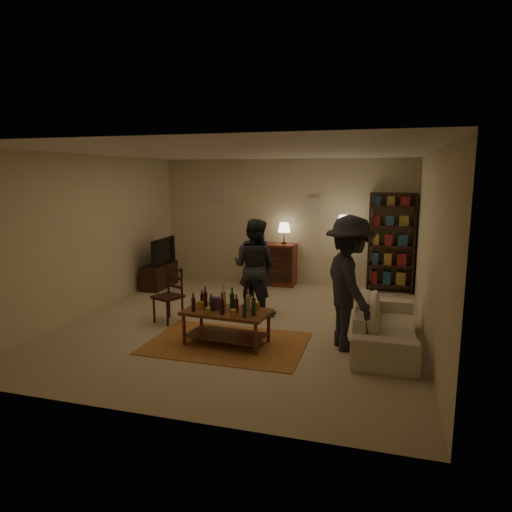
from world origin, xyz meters
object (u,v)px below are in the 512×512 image
at_px(dresser, 273,263).
at_px(dining_chair, 170,293).
at_px(tv_stand, 159,269).
at_px(person_left, 255,268).
at_px(coffee_table, 226,315).
at_px(bookshelf, 391,242).
at_px(sofa, 386,325).
at_px(person_by_sofa, 349,283).
at_px(person_right, 255,267).
at_px(floor_lamp, 345,228).

bearing_deg(dresser, dining_chair, -108.32).
bearing_deg(tv_stand, person_left, -25.90).
distance_m(coffee_table, bookshelf, 4.36).
relative_size(dining_chair, tv_stand, 0.86).
distance_m(coffee_table, dining_chair, 1.40).
distance_m(tv_stand, sofa, 5.14).
bearing_deg(person_by_sofa, dresser, 5.29).
distance_m(dining_chair, sofa, 3.38).
bearing_deg(dining_chair, person_right, 54.32).
height_order(dining_chair, tv_stand, tv_stand).
distance_m(dresser, bookshelf, 2.50).
bearing_deg(person_by_sofa, person_right, 30.74).
xyz_separation_m(dresser, person_by_sofa, (1.89, -3.35, 0.44)).
bearing_deg(floor_lamp, sofa, -73.18).
height_order(coffee_table, sofa, coffee_table).
bearing_deg(bookshelf, dining_chair, -138.56).
relative_size(bookshelf, person_right, 1.23).
bearing_deg(tv_stand, dining_chair, -57.86).
bearing_deg(person_left, person_by_sofa, 135.73).
distance_m(bookshelf, sofa, 3.26).
height_order(dining_chair, person_right, person_right).
bearing_deg(sofa, dresser, 37.54).
xyz_separation_m(dresser, person_right, (0.22, -2.17, 0.35)).
relative_size(dresser, floor_lamp, 0.86).
bearing_deg(person_by_sofa, sofa, -88.97).
distance_m(tv_stand, person_by_sofa, 4.84).
relative_size(sofa, person_left, 1.31).
distance_m(sofa, person_right, 2.42).
bearing_deg(coffee_table, tv_stand, 132.30).
height_order(coffee_table, person_by_sofa, person_by_sofa).
distance_m(dining_chair, floor_lamp, 3.74).
bearing_deg(bookshelf, person_by_sofa, -99.08).
xyz_separation_m(sofa, person_by_sofa, (-0.50, -0.24, 0.61)).
relative_size(person_left, person_right, 0.96).
bearing_deg(tv_stand, floor_lamp, 8.99).
bearing_deg(dresser, bookshelf, 1.57).
relative_size(tv_stand, sofa, 0.51).
xyz_separation_m(bookshelf, floor_lamp, (-0.89, -0.38, 0.29)).
xyz_separation_m(person_left, person_by_sofa, (1.68, -1.24, 0.12)).
bearing_deg(dining_chair, coffee_table, -8.68).
bearing_deg(dresser, person_by_sofa, -60.53).
relative_size(dining_chair, dresser, 0.67).
distance_m(dresser, floor_lamp, 1.79).
bearing_deg(person_by_sofa, dining_chair, 57.83).
bearing_deg(coffee_table, bookshelf, 59.39).
relative_size(coffee_table, floor_lamp, 0.78).
bearing_deg(floor_lamp, person_right, -125.46).
bearing_deg(tv_stand, bookshelf, 11.80).
relative_size(bookshelf, sofa, 0.97).
relative_size(coffee_table, dresser, 0.91).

